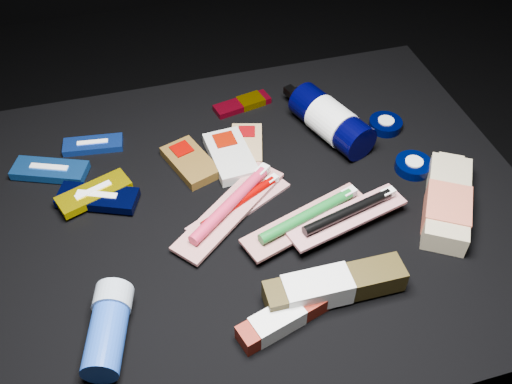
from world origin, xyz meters
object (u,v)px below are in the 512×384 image
object	(u,v)px
lotion_bottle	(331,121)
toothpaste_carton_red	(285,317)
deodorant_stick	(108,328)
bodywash_bottle	(447,203)

from	to	relation	value
lotion_bottle	toothpaste_carton_red	xyz separation A→B (m)	(-0.21, -0.37, -0.02)
deodorant_stick	lotion_bottle	bearing A→B (deg)	51.04
deodorant_stick	toothpaste_carton_red	xyz separation A→B (m)	(0.24, -0.04, -0.01)
lotion_bottle	deodorant_stick	world-z (taller)	lotion_bottle
lotion_bottle	deodorant_stick	distance (m)	0.56
bodywash_bottle	toothpaste_carton_red	bearing A→B (deg)	-126.64
bodywash_bottle	toothpaste_carton_red	size ratio (longest dim) A/B	1.24
lotion_bottle	bodywash_bottle	distance (m)	0.27
bodywash_bottle	toothpaste_carton_red	world-z (taller)	bodywash_bottle
lotion_bottle	bodywash_bottle	size ratio (longest dim) A/B	1.11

